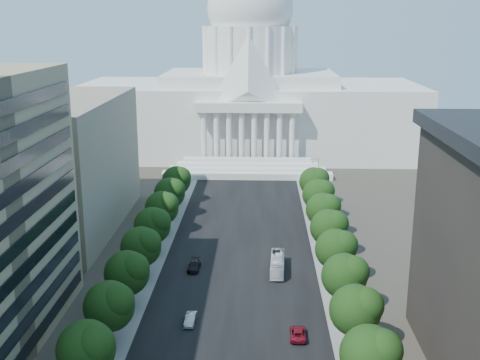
# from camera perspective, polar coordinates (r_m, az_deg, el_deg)

# --- Properties ---
(road_asphalt) EXTENTS (30.00, 260.00, 0.01)m
(road_asphalt) POSITION_cam_1_polar(r_m,az_deg,el_deg) (130.62, 0.09, -6.12)
(road_asphalt) COLOR black
(road_asphalt) RESTS_ON ground
(sidewalk_left) EXTENTS (8.00, 260.00, 0.02)m
(sidewalk_left) POSITION_cam_1_polar(r_m,az_deg,el_deg) (132.58, -8.19, -5.95)
(sidewalk_left) COLOR gray
(sidewalk_left) RESTS_ON ground
(sidewalk_right) EXTENTS (8.00, 260.00, 0.02)m
(sidewalk_right) POSITION_cam_1_polar(r_m,az_deg,el_deg) (131.41, 8.45, -6.15)
(sidewalk_right) COLOR gray
(sidewalk_right) RESTS_ON ground
(capitol) EXTENTS (120.00, 56.00, 73.00)m
(capitol) POSITION_cam_1_polar(r_m,az_deg,el_deg) (218.46, 0.93, 7.83)
(capitol) COLOR white
(capitol) RESTS_ON ground
(office_block_left_far) EXTENTS (38.00, 52.00, 30.00)m
(office_block_left_far) POSITION_cam_1_polar(r_m,az_deg,el_deg) (145.31, -19.05, 1.41)
(office_block_left_far) COLOR gray
(office_block_left_far) RESTS_ON ground
(tree_l_c) EXTENTS (7.79, 7.60, 9.97)m
(tree_l_c) POSITION_cam_1_polar(r_m,az_deg,el_deg) (81.74, -14.20, -15.19)
(tree_l_c) COLOR #33261C
(tree_l_c) RESTS_ON ground
(tree_l_d) EXTENTS (7.79, 7.60, 9.97)m
(tree_l_d) POSITION_cam_1_polar(r_m,az_deg,el_deg) (91.92, -12.13, -11.51)
(tree_l_d) COLOR #33261C
(tree_l_d) RESTS_ON ground
(tree_l_e) EXTENTS (7.79, 7.60, 9.97)m
(tree_l_e) POSITION_cam_1_polar(r_m,az_deg,el_deg) (102.50, -10.52, -8.56)
(tree_l_e) COLOR #33261C
(tree_l_e) RESTS_ON ground
(tree_l_f) EXTENTS (7.79, 7.60, 9.97)m
(tree_l_f) POSITION_cam_1_polar(r_m,az_deg,el_deg) (113.36, -9.24, -6.17)
(tree_l_f) COLOR #33261C
(tree_l_f) RESTS_ON ground
(tree_l_g) EXTENTS (7.79, 7.60, 9.97)m
(tree_l_g) POSITION_cam_1_polar(r_m,az_deg,el_deg) (124.43, -8.18, -4.20)
(tree_l_g) COLOR #33261C
(tree_l_g) RESTS_ON ground
(tree_l_h) EXTENTS (7.79, 7.60, 9.97)m
(tree_l_h) POSITION_cam_1_polar(r_m,az_deg,el_deg) (135.66, -7.31, -2.55)
(tree_l_h) COLOR #33261C
(tree_l_h) RESTS_ON ground
(tree_l_i) EXTENTS (7.79, 7.60, 9.97)m
(tree_l_i) POSITION_cam_1_polar(r_m,az_deg,el_deg) (147.01, -6.57, -1.15)
(tree_l_i) COLOR #33261C
(tree_l_i) RESTS_ON ground
(tree_l_j) EXTENTS (7.79, 7.60, 9.97)m
(tree_l_j) POSITION_cam_1_polar(r_m,az_deg,el_deg) (158.46, -5.94, 0.04)
(tree_l_j) COLOR #33261C
(tree_l_j) RESTS_ON ground
(tree_r_c) EXTENTS (7.79, 7.60, 9.97)m
(tree_r_c) POSITION_cam_1_polar(r_m,az_deg,el_deg) (80.07, 12.46, -15.75)
(tree_r_c) COLOR #33261C
(tree_r_c) RESTS_ON ground
(tree_r_d) EXTENTS (7.79, 7.60, 9.97)m
(tree_r_d) POSITION_cam_1_polar(r_m,az_deg,el_deg) (90.45, 11.11, -11.91)
(tree_r_d) COLOR #33261C
(tree_r_d) RESTS_ON ground
(tree_r_e) EXTENTS (7.79, 7.60, 9.97)m
(tree_r_e) POSITION_cam_1_polar(r_m,az_deg,el_deg) (101.18, 10.06, -8.86)
(tree_r_e) COLOR #33261C
(tree_r_e) RESTS_ON ground
(tree_r_f) EXTENTS (7.79, 7.60, 9.97)m
(tree_r_f) POSITION_cam_1_polar(r_m,az_deg,el_deg) (112.17, 9.24, -6.40)
(tree_r_f) COLOR #33261C
(tree_r_f) RESTS_ON ground
(tree_r_g) EXTENTS (7.79, 7.60, 9.97)m
(tree_r_g) POSITION_cam_1_polar(r_m,az_deg,el_deg) (123.35, 8.56, -4.38)
(tree_r_g) COLOR #33261C
(tree_r_g) RESTS_ON ground
(tree_r_h) EXTENTS (7.79, 7.60, 9.97)m
(tree_r_h) POSITION_cam_1_polar(r_m,az_deg,el_deg) (134.67, 8.00, -2.70)
(tree_r_h) COLOR #33261C
(tree_r_h) RESTS_ON ground
(tree_r_i) EXTENTS (7.79, 7.60, 9.97)m
(tree_r_i) POSITION_cam_1_polar(r_m,az_deg,el_deg) (146.10, 7.53, -1.29)
(tree_r_i) COLOR #33261C
(tree_r_i) RESTS_ON ground
(tree_r_j) EXTENTS (7.79, 7.60, 9.97)m
(tree_r_j) POSITION_cam_1_polar(r_m,az_deg,el_deg) (157.61, 7.13, -0.07)
(tree_r_j) COLOR #33261C
(tree_r_j) RESTS_ON ground
(streetlight_c) EXTENTS (2.61, 0.44, 9.00)m
(streetlight_c) POSITION_cam_1_polar(r_m,az_deg,el_deg) (101.84, 10.92, -9.13)
(streetlight_c) COLOR gray
(streetlight_c) RESTS_ON ground
(streetlight_d) EXTENTS (2.61, 0.44, 9.00)m
(streetlight_d) POSITION_cam_1_polar(r_m,az_deg,el_deg) (124.86, 9.21, -4.48)
(streetlight_d) COLOR gray
(streetlight_d) RESTS_ON ground
(streetlight_e) EXTENTS (2.61, 0.44, 9.00)m
(streetlight_e) POSITION_cam_1_polar(r_m,az_deg,el_deg) (148.53, 8.05, -1.29)
(streetlight_e) COLOR gray
(streetlight_e) RESTS_ON ground
(streetlight_f) EXTENTS (2.61, 0.44, 9.00)m
(streetlight_f) POSITION_cam_1_polar(r_m,az_deg,el_deg) (172.57, 7.22, 1.02)
(streetlight_f) COLOR gray
(streetlight_f) RESTS_ON ground
(car_silver) EXTENTS (1.71, 4.55, 1.48)m
(car_silver) POSITION_cam_1_polar(r_m,az_deg,el_deg) (98.60, -4.72, -13.02)
(car_silver) COLOR #B4B7BC
(car_silver) RESTS_ON ground
(car_red) EXTENTS (2.58, 5.30, 1.45)m
(car_red) POSITION_cam_1_polar(r_m,az_deg,el_deg) (94.78, 5.51, -14.28)
(car_red) COLOR maroon
(car_red) RESTS_ON ground
(car_dark_b) EXTENTS (2.37, 5.49, 1.58)m
(car_dark_b) POSITION_cam_1_polar(r_m,az_deg,el_deg) (117.95, -4.37, -8.12)
(car_dark_b) COLOR black
(car_dark_b) RESTS_ON ground
(city_bus) EXTENTS (3.05, 10.97, 3.03)m
(city_bus) POSITION_cam_1_polar(r_m,az_deg,el_deg) (116.84, 3.57, -7.95)
(city_bus) COLOR silver
(city_bus) RESTS_ON ground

